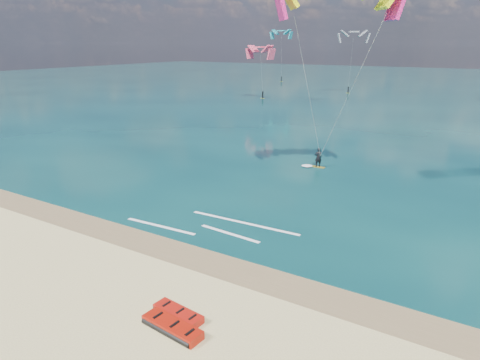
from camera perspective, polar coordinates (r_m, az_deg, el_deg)
name	(u,v)px	position (r m, az deg, el deg)	size (l,w,h in m)	color
ground	(359,133)	(56.01, 15.63, 6.09)	(320.00, 320.00, 0.00)	tan
wet_sand_strip	(164,247)	(24.16, -10.07, -8.83)	(320.00, 2.40, 0.01)	brown
sea	(434,89)	(118.40, 24.50, 11.04)	(320.00, 200.00, 0.04)	#092E34
packed_kite_left	(172,331)	(17.89, -9.00, -19.25)	(2.87, 1.14, 0.41)	#AE1709
packed_kite_mid	(178,317)	(18.60, -8.22, -17.59)	(2.46, 1.02, 0.37)	red
kitesurfer_main	(328,77)	(34.09, 11.67, 13.27)	(10.11, 9.86, 16.10)	gold
shoreline_foam	(215,226)	(26.29, -3.33, -6.19)	(10.38, 3.61, 0.01)	white
distant_kites	(407,69)	(95.35, 21.38, 13.61)	(86.91, 40.75, 13.98)	gold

